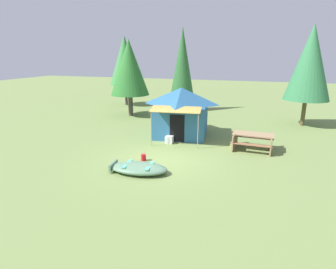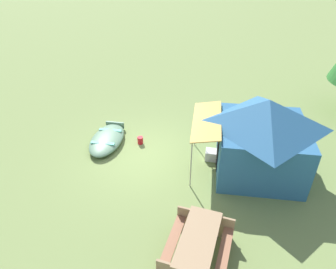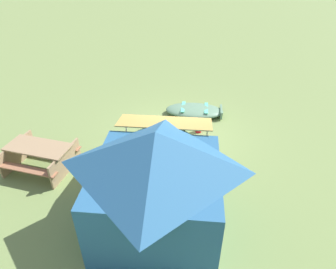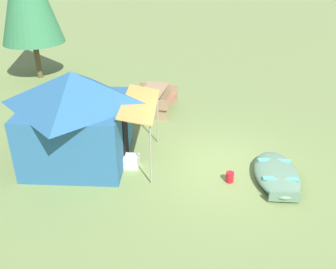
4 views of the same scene
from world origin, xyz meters
TOP-DOWN VIEW (x-y plane):
  - ground_plane at (0.00, 0.00)m, footprint 80.00×80.00m
  - beached_rowboat at (-0.35, -1.72)m, footprint 2.38×1.41m
  - canvas_cabin_tent at (-0.24, 3.90)m, footprint 3.33×4.06m
  - picnic_table at (3.72, 2.57)m, footprint 1.97×1.64m
  - cooler_box at (-0.42, 2.39)m, footprint 0.42×0.58m
  - fuel_can at (-0.67, -0.48)m, footprint 0.28×0.28m

SIDE VIEW (x-z plane):
  - ground_plane at x=0.00m, z-range 0.00..0.00m
  - fuel_can at x=-0.67m, z-range 0.00..0.29m
  - cooler_box at x=-0.42m, z-range 0.00..0.37m
  - beached_rowboat at x=-0.35m, z-range 0.01..0.37m
  - picnic_table at x=3.72m, z-range 0.10..0.90m
  - canvas_cabin_tent at x=-0.24m, z-range 0.05..2.74m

